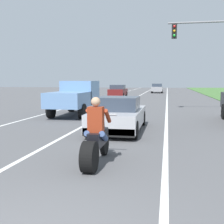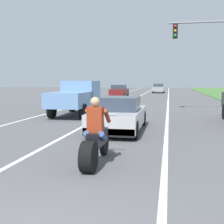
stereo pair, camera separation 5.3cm
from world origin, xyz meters
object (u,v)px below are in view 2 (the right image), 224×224
Objects in this scene: motorcycle_with_rider at (95,140)px; distant_car_far_ahead at (119,91)px; pickup_truck_left_lane_light_blue at (76,96)px; sports_car_silver at (119,115)px; traffic_light_mast_near at (218,48)px; distant_car_further_ahead at (158,88)px.

motorcycle_with_rider is 27.78m from distant_car_far_ahead.
pickup_truck_left_lane_light_blue reaches higher than distant_car_far_ahead.
motorcycle_with_rider is 0.46× the size of pickup_truck_left_lane_light_blue.
motorcycle_with_rider is at bearing -69.48° from pickup_truck_left_lane_light_blue.
distant_car_far_ahead is at bearing 99.68° from sports_car_silver.
motorcycle_with_rider is 0.55× the size of distant_car_far_ahead.
traffic_light_mast_near is 1.50× the size of distant_car_further_ahead.
distant_car_further_ahead is at bearing 99.08° from traffic_light_mast_near.
pickup_truck_left_lane_light_blue is 9.18m from traffic_light_mast_near.
traffic_light_mast_near is (8.18, 3.03, 2.88)m from pickup_truck_left_lane_light_blue.
distant_car_far_ahead is at bearing 98.54° from motorcycle_with_rider.
distant_car_far_ahead and distant_car_further_ahead have the same top height.
distant_car_far_ahead is (-4.12, 27.47, 0.18)m from motorcycle_with_rider.
motorcycle_with_rider is at bearing -87.02° from sports_car_silver.
motorcycle_with_rider is 41.38m from distant_car_further_ahead.
sports_car_silver is at bearing -80.32° from distant_car_far_ahead.
sports_car_silver is at bearing 92.98° from motorcycle_with_rider.
distant_car_far_ahead is (-0.54, 17.90, -0.33)m from pickup_truck_left_lane_light_blue.
motorcycle_with_rider is at bearing -81.46° from distant_car_far_ahead.
motorcycle_with_rider is 10.23m from pickup_truck_left_lane_light_blue.
pickup_truck_left_lane_light_blue is 1.20× the size of distant_car_far_ahead.
traffic_light_mast_near is at bearing 69.97° from motorcycle_with_rider.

